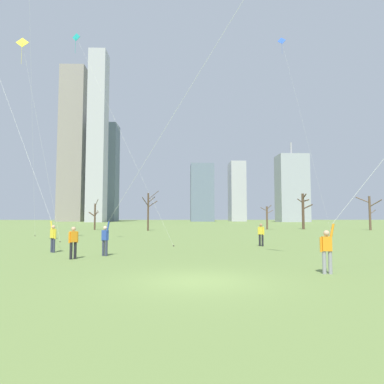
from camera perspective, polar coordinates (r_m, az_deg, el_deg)
ground_plane at (r=11.53m, az=1.01°, el=-14.85°), size 400.00×400.00×0.00m
kite_flyer_midfield_right_green at (r=13.87m, az=28.43°, el=0.61°), size 12.78×4.89×18.97m
kite_flyer_midfield_left_orange at (r=22.97m, az=-25.04°, el=1.13°), size 7.24×3.33×16.08m
kite_flyer_midfield_center_red at (r=17.15m, az=-8.13°, el=3.34°), size 9.23×7.11×14.66m
bystander_far_off_by_trees at (r=18.10m, az=-19.47°, el=-7.83°), size 0.40×0.38×1.62m
bystander_watching_nearby at (r=24.93m, az=11.62°, el=-6.91°), size 0.42×0.37×1.62m
distant_kite_drifting_right_blue at (r=45.59m, az=15.71°, el=20.83°), size 5.56×1.26×24.17m
distant_kite_high_overhead_yellow at (r=33.11m, az=-26.42°, el=19.65°), size 3.77×1.44×17.08m
distant_kite_low_near_trees_teal at (r=28.77m, az=-17.06°, el=19.90°), size 8.08×1.52×16.46m
bare_tree_rightmost at (r=59.22m, az=27.90°, el=-2.91°), size 2.69×3.02×5.29m
bare_tree_leftmost at (r=50.96m, az=-7.38°, el=-3.03°), size 2.47×2.36×5.98m
bare_tree_right_of_center at (r=56.26m, az=-16.17°, el=-3.87°), size 2.20×2.90×4.88m
bare_tree_far_right_edge at (r=56.84m, az=12.60°, el=-4.17°), size 2.23×0.65×4.02m
bare_tree_center at (r=59.02m, az=18.36°, el=-2.90°), size 2.59×1.18×5.95m
skyline_mid_tower_right at (r=148.18m, az=7.61°, el=0.03°), size 6.39×11.41×25.71m
skyline_mid_tower_left at (r=137.15m, az=16.58°, el=0.60°), size 11.19×9.49×31.21m
skyline_squat_block at (r=149.97m, az=-14.23°, el=3.19°), size 9.05×10.21×41.92m
skyline_short_annex at (r=153.98m, az=-19.47°, el=7.70°), size 10.24×9.74×66.27m
skyline_tall_tower at (r=143.44m, az=1.71°, el=-0.13°), size 9.69×9.39×24.39m
skyline_wide_slab at (r=134.17m, az=-15.69°, el=9.15°), size 6.40×7.86×65.28m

